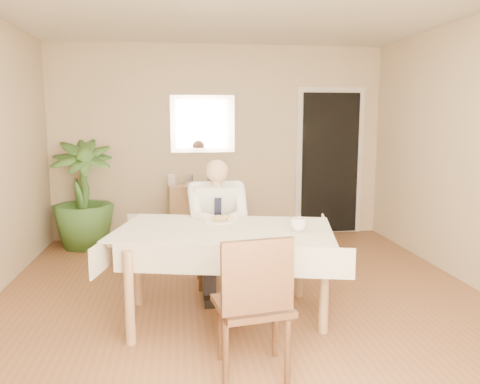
{
  "coord_description": "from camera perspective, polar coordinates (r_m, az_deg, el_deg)",
  "views": [
    {
      "loc": [
        -0.55,
        -3.87,
        1.62
      ],
      "look_at": [
        0.0,
        0.35,
        0.95
      ],
      "focal_mm": 35.0,
      "sensor_mm": 36.0,
      "label": 1
    }
  ],
  "objects": [
    {
      "name": "mirror",
      "position": [
        6.35,
        -4.58,
        8.26
      ],
      "size": [
        0.86,
        0.04,
        0.76
      ],
      "color": "silver",
      "rests_on": "room"
    },
    {
      "name": "plate",
      "position": [
        3.97,
        -2.68,
        -3.55
      ],
      "size": [
        0.26,
        0.26,
        0.02
      ],
      "primitive_type": "cylinder",
      "color": "white",
      "rests_on": "dining_table"
    },
    {
      "name": "knife",
      "position": [
        3.91,
        -2.03,
        -3.48
      ],
      "size": [
        0.01,
        0.13,
        0.01
      ],
      "primitive_type": "cylinder",
      "rotation": [
        1.57,
        0.0,
        0.0
      ],
      "color": "silver",
      "rests_on": "dining_table"
    },
    {
      "name": "sideboard",
      "position": [
        6.33,
        -4.37,
        -2.44
      ],
      "size": [
        0.97,
        0.42,
        0.75
      ],
      "primitive_type": "cube",
      "rotation": [
        0.0,
        0.0,
        0.1
      ],
      "color": "olive",
      "rests_on": "ground"
    },
    {
      "name": "doorway",
      "position": [
        6.71,
        10.87,
        3.46
      ],
      "size": [
        0.96,
        0.07,
        2.1
      ],
      "color": "silver",
      "rests_on": "ground"
    },
    {
      "name": "fork",
      "position": [
        3.91,
        -3.2,
        -3.51
      ],
      "size": [
        0.01,
        0.13,
        0.01
      ],
      "primitive_type": "cylinder",
      "rotation": [
        1.57,
        0.0,
        0.0
      ],
      "color": "silver",
      "rests_on": "dining_table"
    },
    {
      "name": "chair_far",
      "position": [
        4.66,
        -2.95,
        -5.45
      ],
      "size": [
        0.43,
        0.43,
        0.83
      ],
      "rotation": [
        0.0,
        0.0,
        -0.09
      ],
      "color": "#4A2B18",
      "rests_on": "ground"
    },
    {
      "name": "photo_frame_right",
      "position": [
        6.26,
        -3.52,
        1.6
      ],
      "size": [
        0.1,
        0.02,
        0.14
      ],
      "primitive_type": "cube",
      "color": "silver",
      "rests_on": "sideboard"
    },
    {
      "name": "dining_table",
      "position": [
        3.77,
        -1.92,
        -5.7
      ],
      "size": [
        1.94,
        1.39,
        0.75
      ],
      "rotation": [
        0.0,
        0.0,
        -0.22
      ],
      "color": "olive",
      "rests_on": "ground"
    },
    {
      "name": "food",
      "position": [
        3.97,
        -2.69,
        -3.24
      ],
      "size": [
        0.14,
        0.14,
        0.06
      ],
      "primitive_type": "ellipsoid",
      "color": "olive",
      "rests_on": "dining_table"
    },
    {
      "name": "window",
      "position": [
        1.52,
        14.0,
        2.32
      ],
      "size": [
        1.34,
        0.04,
        1.44
      ],
      "color": "silver",
      "rests_on": "room"
    },
    {
      "name": "photo_frame_left",
      "position": [
        6.32,
        -8.34,
        1.58
      ],
      "size": [
        0.1,
        0.02,
        0.14
      ],
      "primitive_type": "cube",
      "color": "silver",
      "rests_on": "sideboard"
    },
    {
      "name": "seated_man",
      "position": [
        4.33,
        -2.68,
        -3.44
      ],
      "size": [
        0.48,
        0.72,
        1.24
      ],
      "color": "white",
      "rests_on": "ground"
    },
    {
      "name": "chair_near",
      "position": [
        2.93,
        1.77,
        -12.95
      ],
      "size": [
        0.51,
        0.51,
        0.93
      ],
      "rotation": [
        0.0,
        0.0,
        0.16
      ],
      "color": "#4A2B18",
      "rests_on": "ground"
    },
    {
      "name": "coffee_mug",
      "position": [
        3.67,
        7.07,
        -3.95
      ],
      "size": [
        0.13,
        0.13,
        0.1
      ],
      "primitive_type": "imported",
      "rotation": [
        0.0,
        0.0,
        0.02
      ],
      "color": "white",
      "rests_on": "dining_table"
    },
    {
      "name": "room",
      "position": [
        3.93,
        0.67,
        4.27
      ],
      "size": [
        5.0,
        5.02,
        2.6
      ],
      "color": "brown",
      "rests_on": "ground"
    },
    {
      "name": "photo_frame_center",
      "position": [
        6.28,
        -6.19,
        1.58
      ],
      "size": [
        0.1,
        0.02,
        0.14
      ],
      "primitive_type": "cube",
      "color": "silver",
      "rests_on": "sideboard"
    },
    {
      "name": "potted_palm",
      "position": [
        6.19,
        -18.64,
        -0.27
      ],
      "size": [
        0.86,
        0.86,
        1.36
      ],
      "primitive_type": "imported",
      "rotation": [
        0.0,
        0.0,
        0.13
      ],
      "color": "#335C23",
      "rests_on": "ground"
    }
  ]
}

